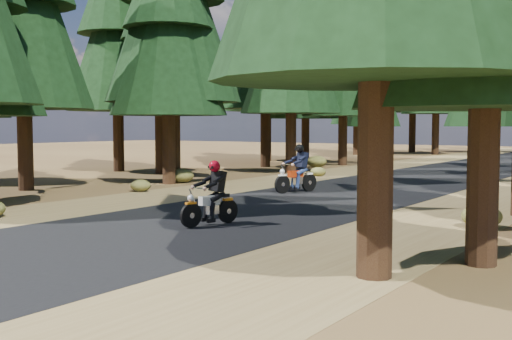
{
  "coord_description": "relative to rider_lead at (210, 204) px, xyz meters",
  "views": [
    {
      "loc": [
        9.51,
        -12.57,
        2.29
      ],
      "look_at": [
        0.0,
        1.5,
        1.1
      ],
      "focal_mm": 45.0,
      "sensor_mm": 36.0,
      "label": 1
    }
  ],
  "objects": [
    {
      "name": "ground",
      "position": [
        -0.53,
        1.16,
        -0.5
      ],
      "size": [
        120.0,
        120.0,
        0.0
      ],
      "primitive_type": "plane",
      "color": "#4C331B",
      "rests_on": "ground"
    },
    {
      "name": "road",
      "position": [
        -0.53,
        6.16,
        -0.49
      ],
      "size": [
        6.0,
        100.0,
        0.01
      ],
      "primitive_type": "cube",
      "color": "black",
      "rests_on": "ground"
    },
    {
      "name": "shoulder_l",
      "position": [
        -5.13,
        6.16,
        -0.49
      ],
      "size": [
        3.2,
        100.0,
        0.01
      ],
      "primitive_type": "cube",
      "color": "brown",
      "rests_on": "ground"
    },
    {
      "name": "shoulder_r",
      "position": [
        4.07,
        6.16,
        -0.49
      ],
      "size": [
        3.2,
        100.0,
        0.01
      ],
      "primitive_type": "cube",
      "color": "brown",
      "rests_on": "ground"
    },
    {
      "name": "pine_forest",
      "position": [
        -0.54,
        22.2,
        7.39
      ],
      "size": [
        34.59,
        55.08,
        16.32
      ],
      "color": "black",
      "rests_on": "ground"
    },
    {
      "name": "understory_shrubs",
      "position": [
        1.2,
        10.22,
        -0.21
      ],
      "size": [
        16.51,
        32.44,
        0.7
      ],
      "color": "#474C1E",
      "rests_on": "ground"
    },
    {
      "name": "rider_lead",
      "position": [
        0.0,
        0.0,
        0.0
      ],
      "size": [
        0.86,
        1.72,
        1.47
      ],
      "rotation": [
        0.0,
        0.0,
        2.91
      ],
      "color": "silver",
      "rests_on": "road"
    },
    {
      "name": "rider_follow",
      "position": [
        -2.03,
        7.31,
        0.05
      ],
      "size": [
        1.12,
        1.91,
        1.63
      ],
      "rotation": [
        0.0,
        0.0,
        2.81
      ],
      "color": "#932609",
      "rests_on": "road"
    }
  ]
}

